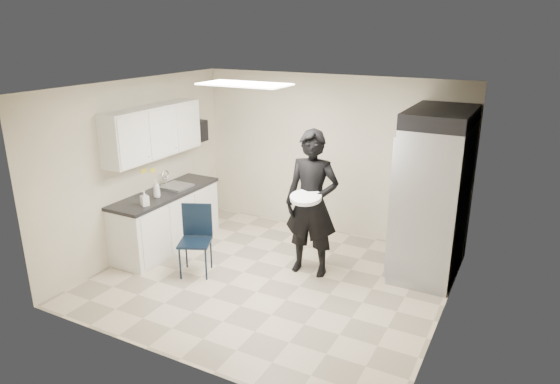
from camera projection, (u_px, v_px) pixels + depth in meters
The scene contains 21 objects.
floor at pixel (271, 279), 6.86m from camera, with size 4.50×4.50×0.00m, color #C2B198.
ceiling at pixel (269, 87), 6.03m from camera, with size 4.50×4.50×0.00m, color silver.
back_wall at pixel (329, 156), 8.12m from camera, with size 4.50×4.50×0.00m, color beige.
left_wall at pixel (138, 168), 7.44m from camera, with size 4.00×4.00×0.00m, color beige.
right_wall at pixel (450, 219), 5.45m from camera, with size 4.00×4.00×0.00m, color beige.
ceiling_panel at pixel (245, 84), 6.64m from camera, with size 1.20×0.60×0.02m, color white.
lower_counter at pixel (167, 221), 7.75m from camera, with size 0.60×1.90×0.86m, color silver.
countertop at pixel (165, 193), 7.61m from camera, with size 0.64×1.95×0.05m, color black.
sink at pixel (176, 190), 7.81m from camera, with size 0.42×0.40×0.14m, color gray.
faucet at pixel (166, 179), 7.85m from camera, with size 0.02×0.02×0.24m, color silver.
upper_cabinets at pixel (153, 132), 7.36m from camera, with size 0.35×1.80×0.75m, color silver.
towel_dispenser at pixel (198, 131), 8.42m from camera, with size 0.22×0.30×0.35m, color black.
notice_sticker_left at pixel (144, 171), 7.55m from camera, with size 0.00×0.12×0.07m, color yellow.
notice_sticker_right at pixel (153, 170), 7.73m from camera, with size 0.00×0.12×0.07m, color yellow.
commercial_fridge at pixel (433, 201), 6.78m from camera, with size 0.80×1.35×2.10m, color gray.
fridge_compressor at pixel (442, 116), 6.42m from camera, with size 0.80×1.35×0.20m, color black.
folding_chair at pixel (195, 242), 6.87m from camera, with size 0.42×0.42×0.95m, color black.
man_tuxedo at pixel (312, 204), 6.76m from camera, with size 0.75×0.50×2.03m, color black.
bucket_lid at pixel (306, 198), 6.49m from camera, with size 0.41×0.41×0.05m, color silver.
soap_bottle_a at pixel (156, 189), 7.30m from camera, with size 0.10×0.10×0.27m, color white.
soap_bottle_b at pixel (145, 198), 6.97m from camera, with size 0.10×0.10×0.22m, color #A7A8B3.
Camera 1 is at (2.97, -5.36, 3.31)m, focal length 32.00 mm.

